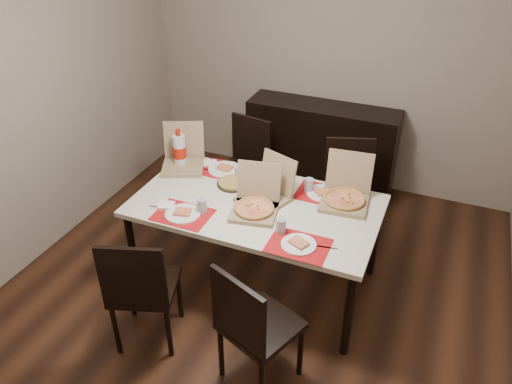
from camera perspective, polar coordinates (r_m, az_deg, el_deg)
ground at (r=4.04m, az=-0.28°, el=-11.47°), size 3.80×4.00×0.02m
room_walls at (r=3.49m, az=2.49°, el=14.70°), size 3.84×4.02×2.62m
sideboard at (r=5.17m, az=7.41°, el=5.11°), size 1.50×0.40×0.90m
dining_table at (r=3.71m, az=-0.00°, el=-2.18°), size 1.80×1.00×0.75m
chair_near_left at (r=3.41m, az=-13.01°, el=-10.56°), size 0.53×0.53×0.93m
chair_near_right at (r=3.10m, az=-0.40°, el=-14.94°), size 0.55×0.55×0.93m
chair_far_left at (r=4.71m, az=-1.30°, el=3.38°), size 0.49×0.49×0.93m
chair_far_right at (r=4.39m, az=10.45°, el=0.48°), size 0.53×0.53×0.93m
setting_near_left at (r=3.59m, az=-8.04°, el=-2.16°), size 0.48×0.30×0.11m
setting_near_right at (r=3.30m, az=4.32°, el=-5.39°), size 0.45×0.30×0.11m
setting_far_left at (r=4.08m, az=-3.40°, el=2.57°), size 0.48×0.30×0.11m
setting_far_right at (r=3.81m, az=7.24°, el=0.10°), size 0.47×0.30×0.11m
napkin_loose at (r=3.69m, az=-0.61°, el=-1.04°), size 0.13×0.14×0.02m
pizza_box_center at (r=3.57m, az=-0.10°, el=-1.47°), size 0.38×0.41×0.32m
pizza_box_right at (r=3.72m, az=10.16°, el=-0.42°), size 0.37×0.41×0.34m
pizza_box_left at (r=4.18m, az=-8.29°, el=3.70°), size 0.45×0.47×0.34m
pizza_box_extra at (r=3.70m, az=1.26°, el=-0.09°), size 0.43×0.45×0.32m
faina_plate at (r=3.90m, az=-2.64°, el=1.01°), size 0.25×0.25×0.03m
dip_bowl at (r=3.83m, az=1.61°, el=0.48°), size 0.14×0.14×0.03m
soda_bottle at (r=4.15m, az=-8.73°, el=4.67°), size 0.11×0.11×0.33m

